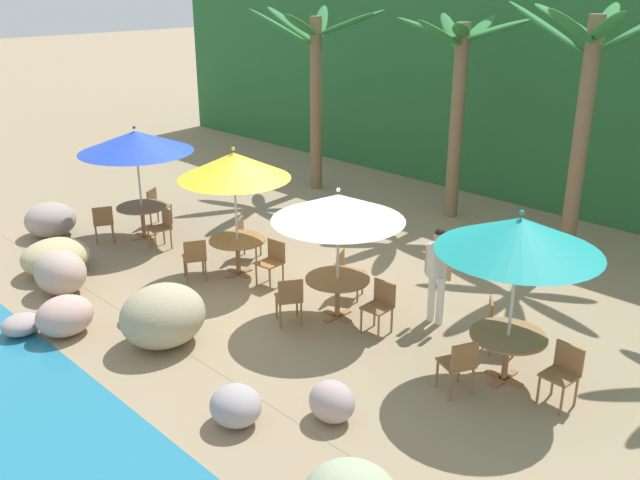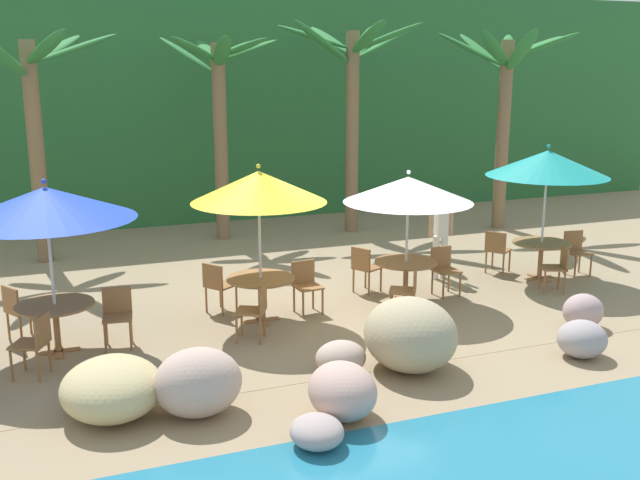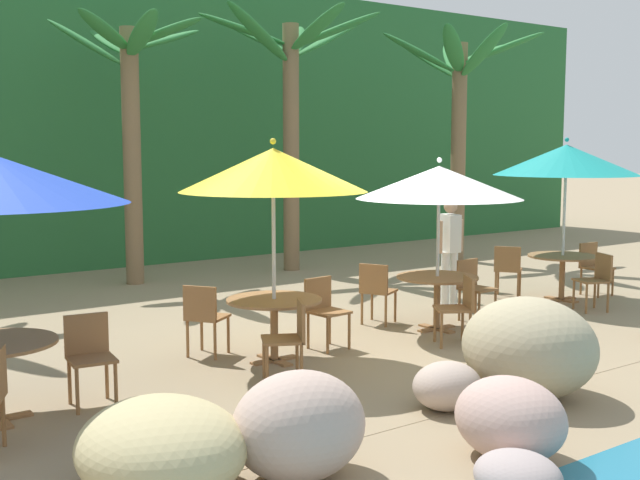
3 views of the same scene
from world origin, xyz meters
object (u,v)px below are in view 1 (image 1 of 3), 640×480
palm_tree_nearest (315,65)px  chair_white_left (290,297)px  chair_teal_seaward (563,370)px  dining_table_white (337,285)px  chair_yellow_inland (245,235)px  umbrella_teal (519,235)px  chair_blue_inland (157,204)px  chair_white_seaward (380,303)px  umbrella_blue (135,142)px  waiter_in_white (438,269)px  dining_table_blue (142,212)px  chair_yellow_seaward (273,259)px  chair_teal_left (460,363)px  umbrella_white (338,207)px  chair_teal_inland (497,321)px  chair_blue_seaward (163,225)px  dining_table_teal (508,342)px  chair_white_inland (346,271)px  chair_blue_left (103,221)px  chair_yellow_left (195,257)px  dining_table_yellow (238,245)px  palm_tree_second (460,78)px  umbrella_yellow (234,166)px  palm_tree_third (589,82)px

palm_tree_nearest → chair_white_left: bearing=-47.2°
chair_teal_seaward → dining_table_white: bearing=-174.9°
chair_yellow_inland → umbrella_teal: umbrella_teal is taller
chair_blue_inland → chair_white_seaward: bearing=-1.9°
chair_white_seaward → palm_tree_nearest: bearing=143.1°
umbrella_blue → chair_yellow_inland: umbrella_blue is taller
waiter_in_white → dining_table_blue: bearing=-169.1°
dining_table_blue → chair_yellow_seaward: (3.96, 0.41, -0.10)m
umbrella_teal → chair_teal_left: umbrella_teal is taller
chair_yellow_seaward → chair_white_left: 1.71m
chair_teal_seaward → palm_tree_nearest: 11.32m
chair_teal_seaward → dining_table_blue: bearing=-176.2°
umbrella_blue → dining_table_white: umbrella_blue is taller
chair_blue_inland → umbrella_white: bearing=-3.5°
chair_teal_inland → chair_white_left: bearing=-149.0°
chair_blue_seaward → dining_table_teal: chair_blue_seaward is taller
chair_blue_inland → chair_yellow_inland: bearing=3.6°
dining_table_white → chair_white_inland: (-0.47, 0.71, -0.10)m
dining_table_blue → chair_white_seaward: size_ratio=1.26×
chair_yellow_seaward → dining_table_blue: bearing=-174.1°
umbrella_blue → chair_yellow_seaward: umbrella_blue is taller
waiter_in_white → umbrella_teal: bearing=-22.2°
chair_blue_left → chair_teal_seaward: bearing=8.3°
chair_white_seaward → chair_teal_seaward: size_ratio=1.00×
chair_yellow_left → dining_table_teal: bearing=11.1°
chair_blue_left → dining_table_yellow: (3.40, 1.04, 0.10)m
chair_white_seaward → palm_tree_second: bearing=114.9°
umbrella_blue → chair_blue_seaward: size_ratio=2.92×
umbrella_yellow → chair_teal_left: (5.50, -0.43, -1.70)m
chair_blue_left → palm_tree_third: bearing=42.0°
chair_teal_seaward → chair_teal_left: 1.39m
dining_table_yellow → chair_teal_left: size_ratio=1.26×
chair_teal_seaward → palm_tree_third: (-2.58, 5.22, 3.09)m
dining_table_yellow → chair_yellow_seaward: chair_yellow_seaward is taller
dining_table_teal → chair_white_seaward: bearing=-175.5°
chair_teal_left → umbrella_teal: bearing=73.1°
palm_tree_third → umbrella_yellow: bearing=-125.5°
dining_table_yellow → chair_teal_seaward: chair_teal_seaward is taller
palm_tree_third → chair_blue_seaward: bearing=-136.9°
dining_table_white → umbrella_white: bearing=176.4°
umbrella_blue → dining_table_blue: (0.00, 0.00, -1.58)m
chair_yellow_left → dining_table_blue: bearing=168.7°
chair_yellow_seaward → chair_yellow_left: size_ratio=1.00×
chair_yellow_inland → chair_white_left: (2.86, -1.35, 0.00)m
dining_table_blue → palm_tree_third: bearing=39.4°
chair_yellow_inland → dining_table_white: size_ratio=0.79×
chair_blue_inland → chair_white_inland: same height
chair_yellow_seaward → umbrella_white: (1.82, -0.11, 1.49)m
umbrella_blue → chair_white_seaward: (6.62, 0.44, -1.69)m
chair_blue_left → chair_teal_inland: size_ratio=1.00×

